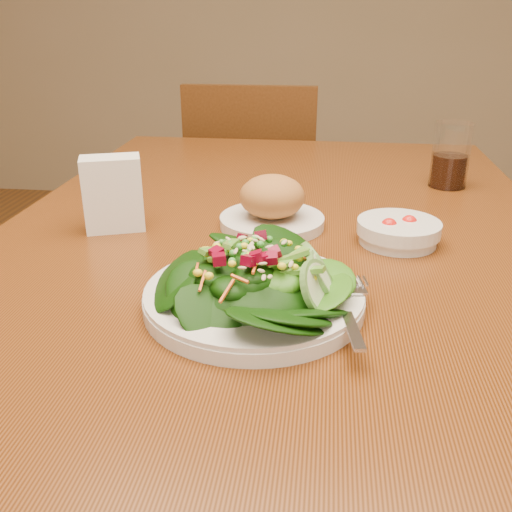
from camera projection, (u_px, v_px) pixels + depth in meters
The scene contains 7 objects.
dining_table at pixel (275, 295), 0.92m from camera, with size 0.90×1.40×0.75m.
chair_far at pixel (254, 211), 1.86m from camera, with size 0.41×0.41×0.88m.
salad_plate at pixel (262, 285), 0.67m from camera, with size 0.27×0.26×0.08m.
bread_plate at pixel (272, 206), 0.91m from camera, with size 0.17×0.17×0.09m.
tomato_bowl at pixel (398, 232), 0.85m from camera, with size 0.12×0.12×0.04m.
drinking_glass at pixel (450, 160), 1.11m from camera, with size 0.07×0.07×0.13m.
napkin_holder at pixel (113, 192), 0.89m from camera, with size 0.10×0.08×0.12m.
Camera 1 is at (0.07, -0.81, 1.08)m, focal length 40.00 mm.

